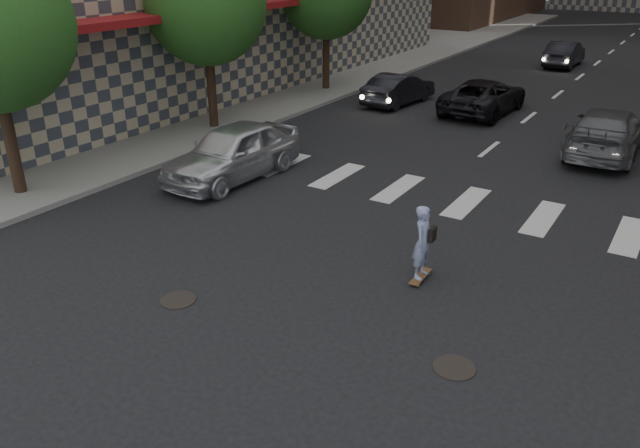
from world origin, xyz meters
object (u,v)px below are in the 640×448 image
Objects in this scene: silver_sedan at (233,152)px; traffic_car_a at (399,89)px; skateboarder at (423,242)px; traffic_car_b at (607,132)px; traffic_car_e at (564,54)px; traffic_car_c at (484,96)px.

silver_sedan reaches higher than traffic_car_a.
silver_sedan is (-7.15, 2.81, -0.05)m from skateboarder.
silver_sedan reaches higher than traffic_car_b.
silver_sedan is at bearing 42.46° from traffic_car_b.
traffic_car_e is (4.03, 24.50, -0.10)m from silver_sedan.
traffic_car_e reaches higher than traffic_car_a.
traffic_car_e reaches higher than traffic_car_c.
traffic_car_a is (0.05, 11.12, -0.14)m from silver_sedan.
silver_sedan is at bearing 74.82° from traffic_car_c.
traffic_car_c is (3.62, 0.42, 0.03)m from traffic_car_a.
traffic_car_b is (1.70, 11.01, -0.10)m from skateboarder.
silver_sedan is at bearing 156.89° from skateboarder.
traffic_car_b is at bearing 167.76° from traffic_car_a.
traffic_car_b is at bearing 45.36° from silver_sedan.
traffic_car_a is at bearing 92.33° from silver_sedan.
traffic_car_c is at bearing 74.95° from silver_sedan.
traffic_car_a is 0.77× the size of traffic_car_b.
skateboarder is at bearing 106.11° from traffic_car_c.
traffic_car_a is 0.94× the size of traffic_car_e.
traffic_car_c is 1.16× the size of traffic_car_e.
skateboarder is 0.35× the size of silver_sedan.
skateboarder reaches higher than traffic_car_e.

